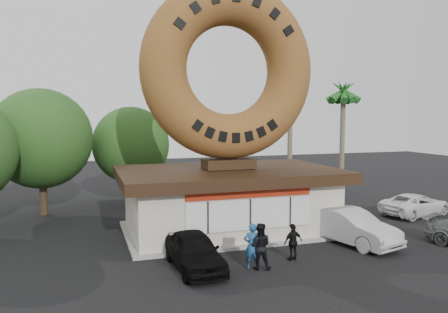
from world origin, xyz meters
name	(u,v)px	position (x,y,z in m)	size (l,w,h in m)	color
ground	(277,269)	(0.00, 0.00, 0.00)	(90.00, 90.00, 0.00)	black
donut_shop	(229,198)	(0.00, 5.98, 1.77)	(11.20, 7.20, 3.80)	beige
giant_donut	(229,70)	(0.00, 6.00, 8.31)	(9.02, 9.02, 2.30)	brown
tree_west	(41,139)	(-9.50, 13.00, 4.64)	(6.00, 6.00, 7.65)	#473321
tree_mid	(131,145)	(-4.00, 15.00, 4.02)	(5.20, 5.20, 6.63)	#473321
palm_near	(291,83)	(7.50, 14.00, 8.41)	(2.60, 2.60, 9.75)	#726651
palm_far	(343,95)	(11.00, 12.50, 7.48)	(2.60, 2.60, 8.75)	#726651
street_lamp	(160,137)	(-1.86, 16.00, 4.48)	(2.11, 0.20, 8.00)	#59595E
person_left	(252,246)	(-0.91, 0.35, 0.91)	(0.67, 0.44, 1.83)	navy
person_center	(260,246)	(-0.64, 0.23, 0.92)	(0.89, 0.70, 1.84)	black
person_right	(293,242)	(1.09, 0.78, 0.77)	(0.91, 0.38, 1.54)	black
car_black	(194,251)	(-3.07, 1.08, 0.72)	(1.71, 4.24, 1.44)	black
car_silver	(350,226)	(4.77, 2.14, 0.81)	(1.71, 4.89, 1.61)	#AEAFB3
car_white	(415,204)	(11.94, 5.94, 0.65)	(2.16, 4.69, 1.30)	white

